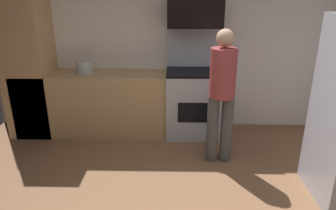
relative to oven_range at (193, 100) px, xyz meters
name	(u,v)px	position (x,y,z in m)	size (l,w,h in m)	color
wall_back	(164,41)	(-0.42, 0.37, 0.78)	(5.20, 0.12, 2.60)	silver
lower_cabinet_run	(103,103)	(-1.32, 0.01, -0.07)	(2.40, 0.60, 0.90)	tan
cabinet_column	(29,63)	(-2.32, 0.01, 0.53)	(0.60, 0.60, 2.10)	tan
oven_range	(193,100)	(0.00, 0.00, 0.00)	(0.76, 0.65, 1.53)	#B5BEC8
microwave	(195,13)	(0.00, 0.09, 1.20)	(0.74, 0.38, 0.37)	black
person_cook	(222,91)	(0.28, -0.80, 0.39)	(0.31, 0.30, 1.61)	#4E4E4E
stock_pot	(85,67)	(-1.54, 0.01, 0.47)	(0.23, 0.23, 0.17)	#ADB8B6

